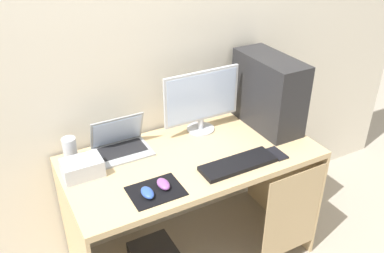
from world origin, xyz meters
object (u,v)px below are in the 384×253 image
object	(u,v)px
speaker	(70,150)
projector	(82,168)
pc_tower	(268,92)
monitor	(202,100)
laptop	(121,145)
keyboard	(238,164)
mouse_left	(163,184)
cell_phone	(277,154)
mouse_right	(147,193)

from	to	relation	value
speaker	projector	world-z (taller)	speaker
pc_tower	monitor	xyz separation A→B (m)	(-0.39, 0.12, -0.02)
pc_tower	monitor	distance (m)	0.41
laptop	keyboard	distance (m)	0.66
laptop	projector	xyz separation A→B (m)	(-0.25, -0.13, 0.00)
monitor	pc_tower	bearing A→B (deg)	-17.08
mouse_left	cell_phone	xyz separation A→B (m)	(0.68, -0.03, -0.02)
pc_tower	cell_phone	size ratio (longest dim) A/B	3.74
laptop	mouse_left	xyz separation A→B (m)	(0.07, -0.42, -0.02)
laptop	keyboard	xyz separation A→B (m)	(0.49, -0.44, -0.03)
laptop	mouse_left	bearing A→B (deg)	-80.80
mouse_left	cell_phone	world-z (taller)	mouse_left
pc_tower	speaker	xyz separation A→B (m)	(-1.17, 0.17, -0.15)
monitor	projector	size ratio (longest dim) A/B	2.42
mouse_right	cell_phone	xyz separation A→B (m)	(0.77, -0.00, -0.02)
laptop	mouse_left	distance (m)	0.42
keyboard	laptop	bearing A→B (deg)	138.57
projector	mouse_left	bearing A→B (deg)	-42.33
projector	keyboard	xyz separation A→B (m)	(0.74, -0.31, -0.03)
mouse_left	mouse_right	bearing A→B (deg)	-165.26
monitor	cell_phone	bearing A→B (deg)	-61.16
projector	keyboard	bearing A→B (deg)	-22.59
pc_tower	cell_phone	distance (m)	0.41
pc_tower	cell_phone	xyz separation A→B (m)	(-0.16, -0.31, -0.22)
speaker	pc_tower	bearing A→B (deg)	-8.22
monitor	speaker	distance (m)	0.79
monitor	mouse_right	world-z (taller)	monitor
pc_tower	mouse_right	distance (m)	1.00
laptop	keyboard	size ratio (longest dim) A/B	0.72
monitor	cell_phone	xyz separation A→B (m)	(0.24, -0.43, -0.20)
mouse_left	monitor	bearing A→B (deg)	42.29
pc_tower	projector	xyz separation A→B (m)	(-1.15, 0.01, -0.18)
keyboard	speaker	bearing A→B (deg)	148.43
monitor	mouse_left	size ratio (longest dim) A/B	5.04
laptop	projector	size ratio (longest dim) A/B	1.51
keyboard	mouse_right	xyz separation A→B (m)	(-0.52, -0.00, 0.01)
speaker	mouse_right	xyz separation A→B (m)	(0.24, -0.47, -0.05)
speaker	monitor	bearing A→B (deg)	-3.57
laptop	cell_phone	world-z (taller)	laptop
pc_tower	mouse_right	size ratio (longest dim) A/B	5.06
speaker	projector	bearing A→B (deg)	-82.87
speaker	keyboard	size ratio (longest dim) A/B	0.33
projector	pc_tower	bearing A→B (deg)	-0.47
keyboard	mouse_right	size ratio (longest dim) A/B	4.38
pc_tower	keyboard	distance (m)	0.55
laptop	projector	bearing A→B (deg)	-153.35
keyboard	mouse_left	world-z (taller)	mouse_left
pc_tower	keyboard	bearing A→B (deg)	-143.63
projector	keyboard	distance (m)	0.81
laptop	projector	world-z (taller)	laptop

